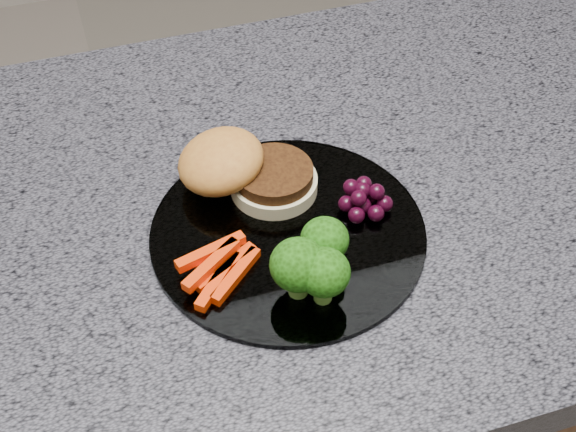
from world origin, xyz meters
name	(u,v)px	position (x,y,z in m)	size (l,w,h in m)	color
countertop	(165,231)	(0.00, 0.00, 0.88)	(1.20, 0.60, 0.04)	#52525C
plate	(288,233)	(0.11, -0.06, 0.90)	(0.26, 0.26, 0.01)	white
burger	(240,171)	(0.08, 0.01, 0.93)	(0.15, 0.12, 0.05)	beige
carrot_sticks	(219,267)	(0.03, -0.09, 0.91)	(0.08, 0.07, 0.02)	#EC3103
broccoli	(314,261)	(0.11, -0.13, 0.94)	(0.08, 0.08, 0.06)	#5B8F34
grape_bunch	(364,199)	(0.19, -0.05, 0.92)	(0.05, 0.05, 0.03)	black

